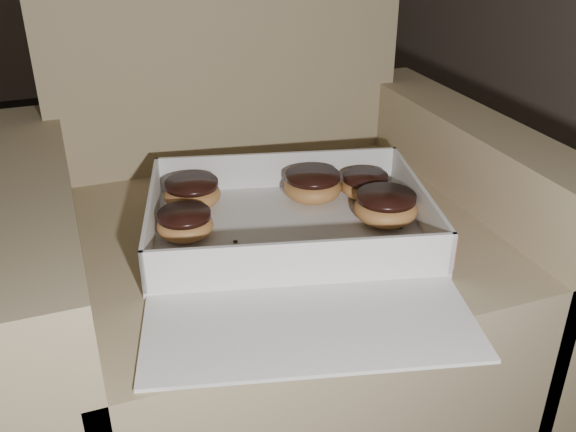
{
  "coord_description": "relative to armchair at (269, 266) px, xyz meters",
  "views": [
    {
      "loc": [
        0.64,
        -0.69,
        0.85
      ],
      "look_at": [
        0.93,
        0.1,
        0.4
      ],
      "focal_mm": 40.0,
      "sensor_mm": 36.0,
      "label": 1
    }
  ],
  "objects": [
    {
      "name": "armchair",
      "position": [
        0.0,
        0.0,
        0.0
      ],
      "size": [
        0.81,
        0.68,
        0.84
      ],
      "color": "#91845C",
      "rests_on": "floor"
    },
    {
      "name": "crumb_b",
      "position": [
        -0.09,
        -0.1,
        0.12
      ],
      "size": [
        0.01,
        0.01,
        0.0
      ],
      "primitive_type": "ellipsoid",
      "color": "black",
      "rests_on": "bakery_box"
    },
    {
      "name": "donut_d",
      "position": [
        0.16,
        -0.03,
        0.14
      ],
      "size": [
        0.08,
        0.08,
        0.04
      ],
      "color": "#C18143",
      "rests_on": "bakery_box"
    },
    {
      "name": "donut_a",
      "position": [
        -0.12,
        0.03,
        0.14
      ],
      "size": [
        0.09,
        0.09,
        0.05
      ],
      "color": "#C18143",
      "rests_on": "bakery_box"
    },
    {
      "name": "bakery_box",
      "position": [
        -0.0,
        -0.13,
        0.13
      ],
      "size": [
        0.51,
        0.56,
        0.07
      ],
      "rotation": [
        0.0,
        0.0,
        -0.24
      ],
      "color": "white",
      "rests_on": "armchair"
    },
    {
      "name": "crumb_a",
      "position": [
        -0.12,
        -0.19,
        0.12
      ],
      "size": [
        0.01,
        0.01,
        0.0
      ],
      "primitive_type": "ellipsoid",
      "color": "black",
      "rests_on": "bakery_box"
    },
    {
      "name": "donut_c",
      "position": [
        0.15,
        -0.12,
        0.15
      ],
      "size": [
        0.1,
        0.1,
        0.05
      ],
      "color": "#C18143",
      "rests_on": "bakery_box"
    },
    {
      "name": "donut_b",
      "position": [
        -0.15,
        -0.06,
        0.14
      ],
      "size": [
        0.08,
        0.08,
        0.04
      ],
      "color": "#C18143",
      "rests_on": "bakery_box"
    },
    {
      "name": "donut_e",
      "position": [
        0.07,
        -0.01,
        0.15
      ],
      "size": [
        0.1,
        0.1,
        0.05
      ],
      "color": "#C18143",
      "rests_on": "bakery_box"
    },
    {
      "name": "crumb_c",
      "position": [
        0.16,
        -0.15,
        0.12
      ],
      "size": [
        0.01,
        0.01,
        0.0
      ],
      "primitive_type": "ellipsoid",
      "color": "black",
      "rests_on": "bakery_box"
    }
  ]
}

